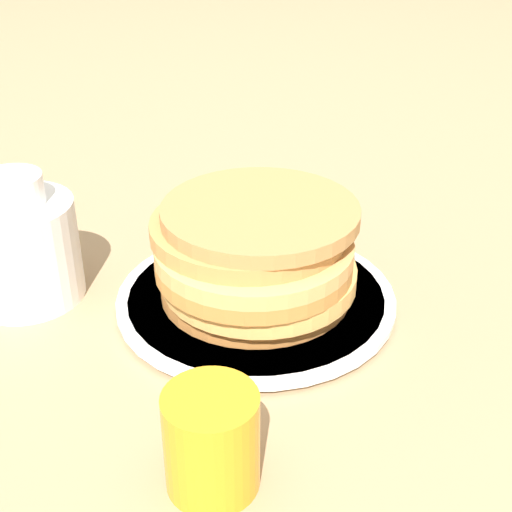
{
  "coord_description": "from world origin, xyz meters",
  "views": [
    {
      "loc": [
        0.44,
        0.38,
        0.38
      ],
      "look_at": [
        -0.01,
        0.03,
        0.05
      ],
      "focal_mm": 50.0,
      "sensor_mm": 36.0,
      "label": 1
    }
  ],
  "objects_px": {
    "pancake_stack": "(256,254)",
    "juice_glass": "(212,441)",
    "plate": "(256,299)",
    "cream_jug": "(21,246)"
  },
  "relations": [
    {
      "from": "pancake_stack",
      "to": "juice_glass",
      "type": "xyz_separation_m",
      "value": [
        0.19,
        0.11,
        -0.02
      ]
    },
    {
      "from": "plate",
      "to": "pancake_stack",
      "type": "xyz_separation_m",
      "value": [
        0.0,
        0.0,
        0.05
      ]
    },
    {
      "from": "pancake_stack",
      "to": "juice_glass",
      "type": "bearing_deg",
      "value": 30.6
    },
    {
      "from": "plate",
      "to": "cream_jug",
      "type": "height_order",
      "value": "cream_jug"
    },
    {
      "from": "plate",
      "to": "cream_jug",
      "type": "bearing_deg",
      "value": -56.34
    },
    {
      "from": "pancake_stack",
      "to": "plate",
      "type": "bearing_deg",
      "value": -138.0
    },
    {
      "from": "plate",
      "to": "juice_glass",
      "type": "relative_size",
      "value": 3.5
    },
    {
      "from": "pancake_stack",
      "to": "cream_jug",
      "type": "bearing_deg",
      "value": -56.78
    },
    {
      "from": "pancake_stack",
      "to": "cream_jug",
      "type": "height_order",
      "value": "cream_jug"
    },
    {
      "from": "pancake_stack",
      "to": "juice_glass",
      "type": "relative_size",
      "value": 2.57
    }
  ]
}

